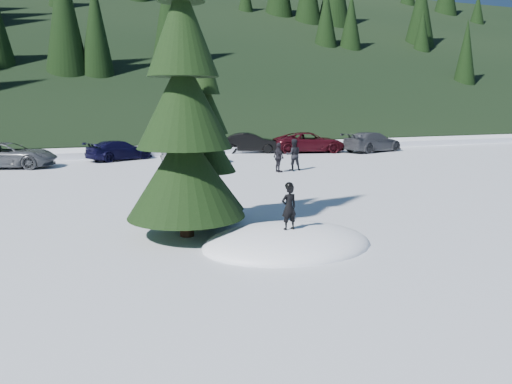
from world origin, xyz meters
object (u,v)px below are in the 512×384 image
object	(u,v)px
spruce_tall	(184,114)
car_7	(372,142)
child_skier	(289,207)
car_2	(9,155)
car_6	(310,142)
adult_0	(293,155)
car_3	(119,150)
car_4	(194,152)
spruce_short	(207,154)
car_5	(250,143)
adult_1	(279,157)

from	to	relation	value
spruce_tall	car_7	size ratio (longest dim) A/B	1.73
child_skier	car_2	world-z (taller)	child_skier
car_7	car_6	bearing A→B (deg)	57.70
adult_0	car_2	bearing A→B (deg)	-11.08
car_3	car_7	distance (m)	17.91
car_3	car_6	xyz separation A→B (m)	(13.40, 0.00, 0.11)
adult_0	car_4	size ratio (longest dim) A/B	0.42
spruce_short	car_2	xyz separation A→B (m)	(-6.82, 16.21, -1.40)
spruce_tall	car_3	size ratio (longest dim) A/B	2.03
spruce_tall	spruce_short	size ratio (longest dim) A/B	1.60
car_5	spruce_tall	bearing A→B (deg)	173.40
child_skier	car_6	size ratio (longest dim) A/B	0.22
adult_0	child_skier	bearing A→B (deg)	77.91
car_2	car_5	size ratio (longest dim) A/B	1.18
spruce_short	car_4	bearing A→B (deg)	77.23
spruce_short	car_2	distance (m)	17.64
spruce_tall	spruce_short	bearing A→B (deg)	54.46
spruce_short	car_7	size ratio (longest dim) A/B	1.08
adult_0	car_5	distance (m)	9.60
adult_0	car_6	distance (m)	9.81
spruce_tall	car_4	xyz separation A→B (m)	(4.33, 16.09, -2.65)
child_skier	car_6	distance (m)	24.20
car_3	car_4	xyz separation A→B (m)	(3.99, -3.10, 0.06)
car_3	car_7	size ratio (longest dim) A/B	0.85
spruce_short	car_5	size ratio (longest dim) A/B	1.24
adult_1	car_2	distance (m)	15.02
adult_0	car_5	bearing A→B (deg)	-82.81
car_3	adult_0	bearing A→B (deg)	-160.22
spruce_short	car_4	distance (m)	15.14
adult_1	car_2	bearing A→B (deg)	55.18
adult_0	car_6	bearing A→B (deg)	-108.47
adult_0	car_4	world-z (taller)	adult_0
car_2	spruce_tall	bearing A→B (deg)	-145.14
car_5	car_6	xyz separation A→B (m)	(4.13, -1.26, 0.02)
car_7	car_2	bearing A→B (deg)	74.93
child_skier	car_5	size ratio (longest dim) A/B	0.26
spruce_short	car_6	distance (m)	21.93
car_6	car_4	bearing A→B (deg)	121.40
car_3	car_4	distance (m)	5.05
adult_1	car_5	world-z (taller)	adult_1
adult_1	car_3	distance (m)	11.20
adult_1	car_4	size ratio (longest dim) A/B	0.39
child_skier	car_6	bearing A→B (deg)	-123.72
car_3	car_4	size ratio (longest dim) A/B	1.07
child_skier	car_4	size ratio (longest dim) A/B	0.29
spruce_tall	car_5	size ratio (longest dim) A/B	1.99
adult_0	spruce_short	bearing A→B (deg)	65.89
spruce_tall	car_3	world-z (taller)	spruce_tall
spruce_short	child_skier	world-z (taller)	spruce_short
car_3	car_6	world-z (taller)	car_6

